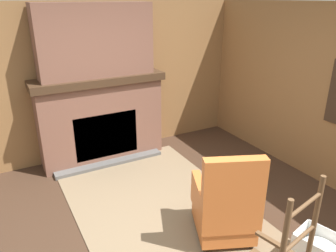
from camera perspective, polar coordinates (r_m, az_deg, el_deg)
ground_plane at (r=3.72m, az=0.33°, el=-19.10°), size 14.00×14.00×0.00m
wood_panel_wall_left at (r=5.27m, az=-12.85°, el=7.48°), size 0.06×5.47×2.38m
fireplace_hearth at (r=5.17m, az=-11.51°, el=1.22°), size 0.67×1.97×1.34m
chimney_breast at (r=4.90m, az=-12.61°, el=14.36°), size 0.40×1.64×1.02m
area_rug at (r=4.00m, az=0.03°, el=-15.71°), size 3.49×1.94×0.01m
armchair at (r=3.59m, az=9.92°, el=-13.73°), size 0.85×0.82×1.05m
firewood_stack at (r=4.76m, az=13.47°, el=-8.42°), size 0.44×0.45×0.24m
laundry_basket at (r=3.66m, az=25.11°, el=-19.15°), size 0.53×0.44×0.32m
oil_lamp_vase at (r=4.89m, az=-18.70°, el=8.78°), size 0.13×0.13×0.27m
storage_case at (r=5.07m, az=-10.39°, el=9.71°), size 0.14×0.20×0.15m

